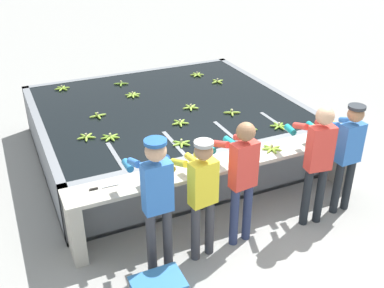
% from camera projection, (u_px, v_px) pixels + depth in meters
% --- Properties ---
extents(ground_plane, '(80.00, 80.00, 0.00)m').
position_uv_depth(ground_plane, '(232.00, 224.00, 6.05)').
color(ground_plane, '#999993').
rests_on(ground_plane, ground).
extents(wash_tank, '(4.22, 3.77, 0.86)m').
position_uv_depth(wash_tank, '(167.00, 128.00, 7.72)').
color(wash_tank, gray).
rests_on(wash_tank, ground).
extents(work_ledge, '(4.22, 0.45, 0.86)m').
position_uv_depth(work_ledge, '(225.00, 177.00, 5.95)').
color(work_ledge, '#B7B2A3').
rests_on(work_ledge, ground).
extents(worker_0, '(0.41, 0.72, 1.70)m').
position_uv_depth(worker_0, '(157.00, 194.00, 4.84)').
color(worker_0, '#38383D').
rests_on(worker_0, ground).
extents(worker_1, '(0.47, 0.73, 1.56)m').
position_uv_depth(worker_1, '(201.00, 189.00, 5.10)').
color(worker_1, '#38383D').
rests_on(worker_1, ground).
extents(worker_2, '(0.46, 0.73, 1.66)m').
position_uv_depth(worker_2, '(242.00, 172.00, 5.31)').
color(worker_2, navy).
rests_on(worker_2, ground).
extents(worker_3, '(0.47, 0.74, 1.68)m').
position_uv_depth(worker_3, '(318.00, 155.00, 5.65)').
color(worker_3, '#1E2328').
rests_on(worker_3, ground).
extents(worker_4, '(0.41, 0.71, 1.59)m').
position_uv_depth(worker_4, '(347.00, 149.00, 5.92)').
color(worker_4, '#1E2328').
rests_on(worker_4, ground).
extents(banana_bunch_floating_0, '(0.27, 0.28, 0.08)m').
position_uv_depth(banana_bunch_floating_0, '(191.00, 107.00, 7.36)').
color(banana_bunch_floating_0, '#9EC642').
rests_on(banana_bunch_floating_0, wash_tank).
extents(banana_bunch_floating_1, '(0.27, 0.28, 0.08)m').
position_uv_depth(banana_bunch_floating_1, '(86.00, 137.00, 6.40)').
color(banana_bunch_floating_1, '#93BC3D').
rests_on(banana_bunch_floating_1, wash_tank).
extents(banana_bunch_floating_2, '(0.28, 0.28, 0.08)m').
position_uv_depth(banana_bunch_floating_2, '(110.00, 137.00, 6.40)').
color(banana_bunch_floating_2, '#7FAD33').
rests_on(banana_bunch_floating_2, wash_tank).
extents(banana_bunch_floating_3, '(0.28, 0.28, 0.08)m').
position_uv_depth(banana_bunch_floating_3, '(98.00, 116.00, 7.06)').
color(banana_bunch_floating_3, '#93BC3D').
rests_on(banana_bunch_floating_3, wash_tank).
extents(banana_bunch_floating_4, '(0.28, 0.28, 0.08)m').
position_uv_depth(banana_bunch_floating_4, '(217.00, 82.00, 8.46)').
color(banana_bunch_floating_4, '#9EC642').
rests_on(banana_bunch_floating_4, wash_tank).
extents(banana_bunch_floating_5, '(0.28, 0.28, 0.08)m').
position_uv_depth(banana_bunch_floating_5, '(121.00, 84.00, 8.36)').
color(banana_bunch_floating_5, '#75A333').
rests_on(banana_bunch_floating_5, wash_tank).
extents(banana_bunch_floating_6, '(0.28, 0.27, 0.08)m').
position_uv_depth(banana_bunch_floating_6, '(181.00, 143.00, 6.23)').
color(banana_bunch_floating_6, '#7FAD33').
rests_on(banana_bunch_floating_6, wash_tank).
extents(banana_bunch_floating_7, '(0.27, 0.28, 0.08)m').
position_uv_depth(banana_bunch_floating_7, '(197.00, 75.00, 8.81)').
color(banana_bunch_floating_7, '#93BC3D').
rests_on(banana_bunch_floating_7, wash_tank).
extents(banana_bunch_floating_8, '(0.28, 0.26, 0.08)m').
position_uv_depth(banana_bunch_floating_8, '(62.00, 88.00, 8.14)').
color(banana_bunch_floating_8, '#8CB738').
rests_on(banana_bunch_floating_8, wash_tank).
extents(banana_bunch_floating_9, '(0.27, 0.28, 0.08)m').
position_uv_depth(banana_bunch_floating_9, '(180.00, 123.00, 6.83)').
color(banana_bunch_floating_9, '#8CB738').
rests_on(banana_bunch_floating_9, wash_tank).
extents(banana_bunch_floating_10, '(0.27, 0.28, 0.08)m').
position_uv_depth(banana_bunch_floating_10, '(133.00, 95.00, 7.85)').
color(banana_bunch_floating_10, '#93BC3D').
rests_on(banana_bunch_floating_10, wash_tank).
extents(banana_bunch_floating_11, '(0.26, 0.28, 0.08)m').
position_uv_depth(banana_bunch_floating_11, '(279.00, 126.00, 6.73)').
color(banana_bunch_floating_11, '#7FAD33').
rests_on(banana_bunch_floating_11, wash_tank).
extents(banana_bunch_floating_12, '(0.27, 0.27, 0.08)m').
position_uv_depth(banana_bunch_floating_12, '(232.00, 112.00, 7.18)').
color(banana_bunch_floating_12, '#93BC3D').
rests_on(banana_bunch_floating_12, wash_tank).
extents(banana_bunch_floating_13, '(0.25, 0.25, 0.08)m').
position_uv_depth(banana_bunch_floating_13, '(249.00, 128.00, 6.68)').
color(banana_bunch_floating_13, '#7FAD33').
rests_on(banana_bunch_floating_13, wash_tank).
extents(banana_bunch_ledge_0, '(0.27, 0.28, 0.08)m').
position_uv_depth(banana_bunch_ledge_0, '(247.00, 152.00, 5.99)').
color(banana_bunch_ledge_0, '#8CB738').
rests_on(banana_bunch_ledge_0, work_ledge).
extents(banana_bunch_ledge_1, '(0.28, 0.28, 0.08)m').
position_uv_depth(banana_bunch_ledge_1, '(272.00, 148.00, 6.09)').
color(banana_bunch_ledge_1, '#8CB738').
rests_on(banana_bunch_ledge_1, work_ledge).
extents(knife_0, '(0.35, 0.04, 0.02)m').
position_uv_depth(knife_0, '(100.00, 188.00, 5.25)').
color(knife_0, silver).
rests_on(knife_0, work_ledge).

